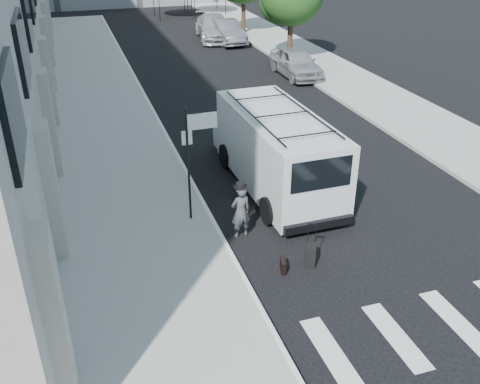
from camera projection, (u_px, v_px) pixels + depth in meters
ground at (314, 266)px, 14.25m from camera, size 120.00×120.00×0.00m
sidewalk_left at (99, 99)px, 26.51m from camera, size 4.50×48.00×0.15m
sidewalk_right at (310, 60)px, 33.48m from camera, size 4.00×56.00×0.15m
sign_pole at (195, 140)px, 15.05m from camera, size 1.03×0.07×3.50m
businessman at (241, 212)px, 15.17m from camera, size 0.64×0.46×1.61m
briefcase at (283, 265)px, 13.96m from camera, size 0.23×0.46×0.34m
suitcase at (311, 255)px, 14.16m from camera, size 0.41×0.49×1.16m
cargo_van at (275, 149)px, 17.79m from camera, size 2.59×7.07×2.61m
parked_car_a at (296, 62)px, 30.13m from camera, size 1.86×4.61×1.57m
parked_car_b at (227, 32)px, 37.78m from camera, size 1.79×4.76×1.55m
parked_car_c at (214, 28)px, 38.77m from camera, size 3.04×6.03×1.68m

